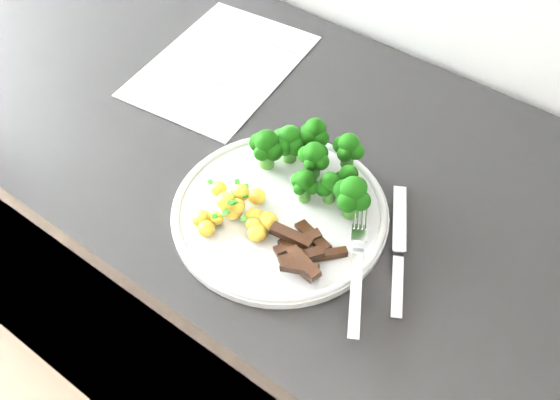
# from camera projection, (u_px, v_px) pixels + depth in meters

# --- Properties ---
(counter) EXTENTS (2.31, 0.58, 0.87)m
(counter) POSITION_uv_depth(u_px,v_px,m) (270.00, 302.00, 1.22)
(counter) COLOR black
(counter) RESTS_ON ground
(recipe_paper) EXTENTS (0.24, 0.31, 0.00)m
(recipe_paper) POSITION_uv_depth(u_px,v_px,m) (222.00, 65.00, 1.00)
(recipe_paper) COLOR silver
(recipe_paper) RESTS_ON counter
(plate) EXTENTS (0.28, 0.28, 0.02)m
(plate) POSITION_uv_depth(u_px,v_px,m) (280.00, 211.00, 0.80)
(plate) COLOR white
(plate) RESTS_ON counter
(broccoli) EXTENTS (0.19, 0.11, 0.06)m
(broccoli) POSITION_uv_depth(u_px,v_px,m) (315.00, 161.00, 0.80)
(broccoli) COLOR #316B1E
(broccoli) RESTS_ON plate
(potatoes) EXTENTS (0.11, 0.10, 0.04)m
(potatoes) POSITION_uv_depth(u_px,v_px,m) (238.00, 212.00, 0.78)
(potatoes) COLOR yellow
(potatoes) RESTS_ON plate
(beef_strips) EXTENTS (0.09, 0.08, 0.03)m
(beef_strips) POSITION_uv_depth(u_px,v_px,m) (303.00, 252.00, 0.74)
(beef_strips) COLOR black
(beef_strips) RESTS_ON plate
(fork) EXTENTS (0.11, 0.18, 0.02)m
(fork) POSITION_uv_depth(u_px,v_px,m) (357.00, 271.00, 0.73)
(fork) COLOR silver
(fork) RESTS_ON plate
(knife) EXTENTS (0.11, 0.18, 0.02)m
(knife) POSITION_uv_depth(u_px,v_px,m) (398.00, 264.00, 0.74)
(knife) COLOR silver
(knife) RESTS_ON plate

